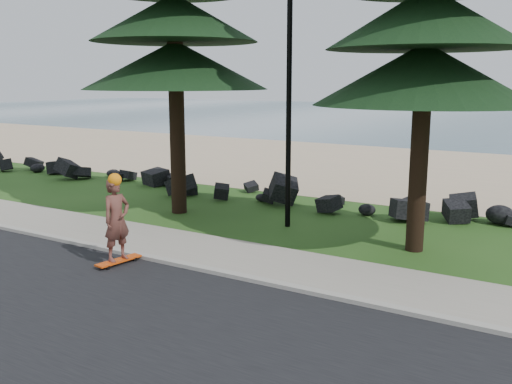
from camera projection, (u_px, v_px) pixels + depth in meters
ground at (219, 258)px, 12.50m from camera, size 160.00×160.00×0.00m
road at (52, 335)px, 8.72m from camera, size 160.00×7.00×0.02m
kerb at (194, 267)px, 11.74m from camera, size 160.00×0.20×0.10m
sidewalk at (224, 254)px, 12.66m from camera, size 160.00×2.00×0.08m
beach_sand at (410, 170)px, 24.68m from camera, size 160.00×15.00×0.01m
seawall_boulders at (325, 209)px, 17.21m from camera, size 60.00×2.40×1.10m
lamp_post at (289, 68)px, 14.39m from camera, size 0.25×0.14×8.14m
skateboarder at (117, 220)px, 11.84m from camera, size 0.50×1.07×1.95m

